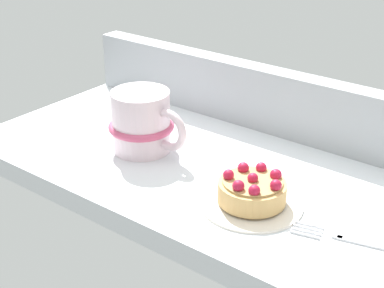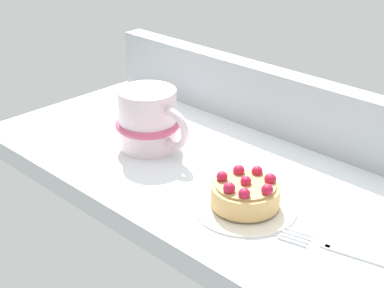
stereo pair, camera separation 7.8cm
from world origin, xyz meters
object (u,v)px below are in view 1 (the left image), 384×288
dessert_fork (363,242)px  raspberry_tart (252,189)px  coffee_mug (143,122)px  dessert_plate (251,203)px

dessert_fork → raspberry_tart: bearing=-177.6°
coffee_mug → dessert_plate: bearing=-8.8°
dessert_plate → dessert_fork: bearing=2.4°
raspberry_tart → dessert_fork: size_ratio=0.52×
dessert_plate → coffee_mug: bearing=171.2°
dessert_plate → dessert_fork: 14.46cm
raspberry_tart → dessert_fork: 14.57cm
dessert_plate → coffee_mug: 21.88cm
dessert_plate → dessert_fork: size_ratio=0.78×
dessert_plate → raspberry_tart: 1.95cm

